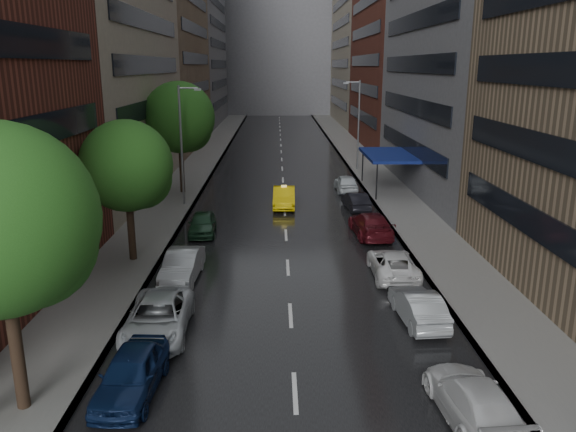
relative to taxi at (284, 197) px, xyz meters
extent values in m
cube|color=black|center=(0.03, 20.55, -0.77)|extent=(14.00, 140.00, 0.01)
cube|color=gray|center=(-8.97, 20.55, -0.70)|extent=(4.00, 140.00, 0.15)
cube|color=gray|center=(9.03, 20.55, -0.70)|extent=(4.00, 140.00, 0.15)
cube|color=#937A5B|center=(-14.97, 34.55, 10.22)|extent=(8.00, 28.00, 22.00)
cube|color=slate|center=(-14.97, 64.55, 18.22)|extent=(8.00, 32.00, 38.00)
cube|color=slate|center=(15.03, 6.55, 11.22)|extent=(8.00, 28.00, 24.00)
cube|color=maroon|center=(15.03, 34.55, 17.22)|extent=(8.00, 28.00, 36.00)
cube|color=gray|center=(15.03, 64.55, 13.22)|extent=(8.00, 32.00, 28.00)
cube|color=slate|center=(0.03, 88.55, 15.22)|extent=(40.00, 14.00, 32.00)
cylinder|color=#382619|center=(-8.57, -26.27, 1.73)|extent=(0.40, 0.40, 5.02)
cylinder|color=#382619|center=(-8.57, -12.26, 1.38)|extent=(0.40, 0.40, 4.32)
sphere|color=#1E5116|center=(-8.57, -12.26, 4.62)|extent=(4.93, 4.93, 4.93)
cylinder|color=#382619|center=(-8.57, 4.89, 1.80)|extent=(0.40, 0.40, 5.15)
sphere|color=#1E5116|center=(-8.57, 4.89, 5.66)|extent=(5.88, 5.88, 5.88)
imported|color=yellow|center=(0.00, 0.00, 0.00)|extent=(1.73, 4.74, 1.55)
imported|color=#0E1D41|center=(-5.37, -25.40, -0.02)|extent=(2.03, 4.52, 1.51)
imported|color=#B7BDC1|center=(-5.37, -21.13, -0.04)|extent=(2.61, 5.39, 1.48)
imported|color=#AAB0B3|center=(-5.37, -15.07, -0.03)|extent=(1.81, 4.63, 1.50)
imported|color=#1A3B25|center=(-5.37, -7.06, -0.06)|extent=(1.93, 4.29, 1.43)
imported|color=silver|center=(5.43, -27.06, -0.08)|extent=(2.31, 4.95, 1.40)
imported|color=#A7ADB0|center=(5.43, -20.15, -0.07)|extent=(1.82, 4.36, 1.40)
imported|color=white|center=(5.43, -14.78, -0.11)|extent=(2.26, 4.81, 1.33)
imported|color=#501017|center=(5.43, -7.76, -0.01)|extent=(2.46, 5.40, 1.53)
imported|color=black|center=(5.43, -0.87, -0.11)|extent=(1.83, 4.20, 1.34)
imported|color=silver|center=(5.43, 5.35, -0.03)|extent=(1.83, 4.41, 1.49)
cylinder|color=gray|center=(-7.77, 0.55, 3.87)|extent=(0.18, 0.18, 9.00)
cube|color=gray|center=(-6.37, 0.55, 8.07)|extent=(0.50, 0.22, 0.16)
cylinder|color=gray|center=(7.83, 15.55, 3.87)|extent=(0.18, 0.18, 9.00)
cube|color=gray|center=(6.43, 15.55, 8.07)|extent=(0.50, 0.22, 0.16)
cube|color=navy|center=(9.03, 5.55, 2.37)|extent=(4.00, 8.00, 0.25)
cylinder|color=black|center=(7.43, 1.75, 0.87)|extent=(0.12, 0.12, 3.00)
cylinder|color=black|center=(7.43, 9.35, 0.87)|extent=(0.12, 0.12, 3.00)
camera|label=1|loc=(-0.53, -42.00, 9.80)|focal=35.00mm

